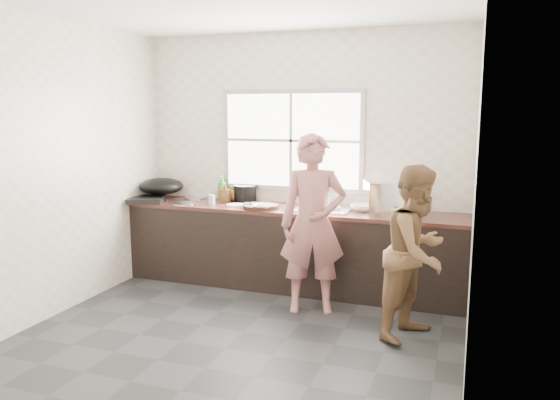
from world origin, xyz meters
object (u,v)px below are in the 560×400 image
(pot_lid_right, at_px, (196,198))
(plate_food, at_px, (235,205))
(bowl_mince, at_px, (263,207))
(black_pot, at_px, (245,193))
(person_side, at_px, (417,252))
(woman, at_px, (313,230))
(bottle_brown_tall, at_px, (225,193))
(bowl_crabs, at_px, (361,208))
(pot_lid_left, at_px, (184,203))
(bottle_green, at_px, (222,188))
(bottle_brown_short, at_px, (234,194))
(burner, at_px, (146,200))
(cutting_board, at_px, (261,206))
(glass_jar, at_px, (212,200))
(bowl_held, at_px, (333,208))
(dish_rack, at_px, (387,198))
(wok, at_px, (162,186))

(pot_lid_right, bearing_deg, plate_food, -25.32)
(bowl_mince, distance_m, black_pot, 0.57)
(person_side, relative_size, black_pot, 5.70)
(black_pot, relative_size, plate_food, 1.30)
(woman, bearing_deg, bottle_brown_tall, 132.17)
(person_side, relative_size, bowl_crabs, 8.12)
(bowl_crabs, xyz_separation_m, bottle_brown_tall, (-1.54, 0.03, 0.07))
(pot_lid_left, bearing_deg, bottle_green, 55.75)
(bowl_mince, distance_m, bottle_brown_short, 0.66)
(burner, relative_size, pot_lid_left, 1.42)
(bottle_brown_tall, relative_size, pot_lid_left, 0.75)
(cutting_board, distance_m, bowl_mince, 0.09)
(glass_jar, bearing_deg, woman, -21.35)
(bowl_mince, bearing_deg, cutting_board, 123.99)
(bottle_brown_tall, distance_m, glass_jar, 0.20)
(bowl_held, xyz_separation_m, glass_jar, (-1.34, -0.07, 0.02))
(person_side, height_order, bottle_brown_short, person_side)
(bowl_held, xyz_separation_m, pot_lid_left, (-1.64, -0.16, -0.02))
(glass_jar, bearing_deg, burner, -171.97)
(cutting_board, xyz_separation_m, bowl_held, (0.75, 0.11, 0.01))
(bottle_brown_tall, height_order, dish_rack, dish_rack)
(cutting_board, relative_size, dish_rack, 0.88)
(bottle_brown_short, distance_m, pot_lid_right, 0.51)
(burner, distance_m, wok, 0.26)
(person_side, xyz_separation_m, bowl_mince, (-1.63, 0.68, 0.16))
(plate_food, relative_size, glass_jar, 1.85)
(woman, height_order, wok, woman)
(cutting_board, bearing_deg, bowl_mince, -56.01)
(bowl_crabs, distance_m, pot_lid_left, 1.93)
(bottle_green, xyz_separation_m, pot_lid_right, (-0.35, 0.00, -0.14))
(cutting_board, bearing_deg, bowl_crabs, 10.64)
(bowl_crabs, bearing_deg, bowl_held, -163.01)
(cutting_board, bearing_deg, woman, -33.83)
(woman, distance_m, pot_lid_right, 1.86)
(black_pot, xyz_separation_m, bottle_green, (-0.29, 0.00, 0.05))
(plate_food, distance_m, bottle_brown_short, 0.33)
(woman, xyz_separation_m, pot_lid_right, (-1.67, 0.82, 0.08))
(pot_lid_right, bearing_deg, bowl_held, -8.07)
(bowl_held, relative_size, bottle_green, 0.65)
(glass_jar, bearing_deg, bowl_held, 3.17)
(bowl_mince, relative_size, dish_rack, 0.48)
(bowl_crabs, xyz_separation_m, bowl_held, (-0.27, -0.08, 0.00))
(bowl_held, distance_m, plate_food, 1.07)
(wok, bearing_deg, cutting_board, -6.24)
(bowl_held, xyz_separation_m, wok, (-2.03, 0.03, 0.12))
(cutting_board, bearing_deg, glass_jar, 176.68)
(bowl_held, relative_size, wok, 0.37)
(plate_food, xyz_separation_m, bottle_brown_tall, (-0.20, 0.17, 0.09))
(cutting_board, distance_m, bottle_brown_tall, 0.57)
(bowl_crabs, distance_m, pot_lid_right, 1.99)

